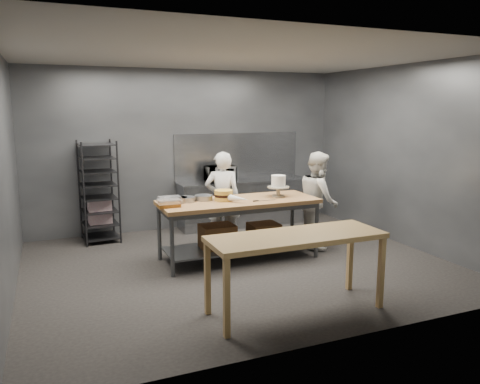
% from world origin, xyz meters
% --- Properties ---
extents(ground, '(6.00, 6.00, 0.00)m').
position_xyz_m(ground, '(0.00, 0.00, 0.00)').
color(ground, black).
rests_on(ground, ground).
extents(back_wall, '(6.00, 0.04, 3.00)m').
position_xyz_m(back_wall, '(0.00, 2.50, 1.50)').
color(back_wall, '#4C4F54').
rests_on(back_wall, ground).
extents(work_table, '(2.40, 0.90, 0.92)m').
position_xyz_m(work_table, '(0.11, 0.27, 0.57)').
color(work_table, olive).
rests_on(work_table, ground).
extents(near_counter, '(2.00, 0.70, 0.90)m').
position_xyz_m(near_counter, '(-0.01, -1.72, 0.81)').
color(near_counter, '#A38143').
rests_on(near_counter, ground).
extents(back_counter, '(2.60, 0.60, 0.90)m').
position_xyz_m(back_counter, '(1.00, 2.18, 0.45)').
color(back_counter, slate).
rests_on(back_counter, ground).
extents(splashback_panel, '(2.60, 0.02, 0.90)m').
position_xyz_m(splashback_panel, '(1.00, 2.48, 1.35)').
color(splashback_panel, slate).
rests_on(splashback_panel, back_counter).
extents(speed_rack, '(0.64, 0.68, 1.75)m').
position_xyz_m(speed_rack, '(-1.74, 2.10, 0.86)').
color(speed_rack, black).
rests_on(speed_rack, ground).
extents(chef_behind, '(0.68, 0.56, 1.59)m').
position_xyz_m(chef_behind, '(0.11, 0.97, 0.80)').
color(chef_behind, white).
rests_on(chef_behind, ground).
extents(chef_right, '(0.82, 0.93, 1.59)m').
position_xyz_m(chef_right, '(1.59, 0.39, 0.79)').
color(chef_right, white).
rests_on(chef_right, ground).
extents(microwave, '(0.54, 0.37, 0.30)m').
position_xyz_m(microwave, '(0.51, 2.18, 1.05)').
color(microwave, black).
rests_on(microwave, back_counter).
extents(frosted_cake_stand, '(0.34, 0.34, 0.34)m').
position_xyz_m(frosted_cake_stand, '(0.79, 0.29, 1.13)').
color(frosted_cake_stand, '#A59B84').
rests_on(frosted_cake_stand, work_table).
extents(layer_cake, '(0.27, 0.27, 0.16)m').
position_xyz_m(layer_cake, '(-0.12, 0.31, 1.00)').
color(layer_cake, gold).
rests_on(layer_cake, work_table).
extents(cake_pans, '(0.75, 0.30, 0.07)m').
position_xyz_m(cake_pans, '(-0.66, 0.44, 0.96)').
color(cake_pans, gray).
rests_on(cake_pans, work_table).
extents(piping_bag, '(0.31, 0.38, 0.12)m').
position_xyz_m(piping_bag, '(0.02, 0.09, 0.98)').
color(piping_bag, white).
rests_on(piping_bag, work_table).
extents(offset_spatula, '(0.36, 0.02, 0.02)m').
position_xyz_m(offset_spatula, '(0.39, 0.06, 0.93)').
color(offset_spatula, slate).
rests_on(offset_spatula, work_table).
extents(pastry_clamshells, '(0.37, 0.41, 0.11)m').
position_xyz_m(pastry_clamshells, '(-0.96, 0.27, 0.98)').
color(pastry_clamshells, '#9B641F').
rests_on(pastry_clamshells, work_table).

